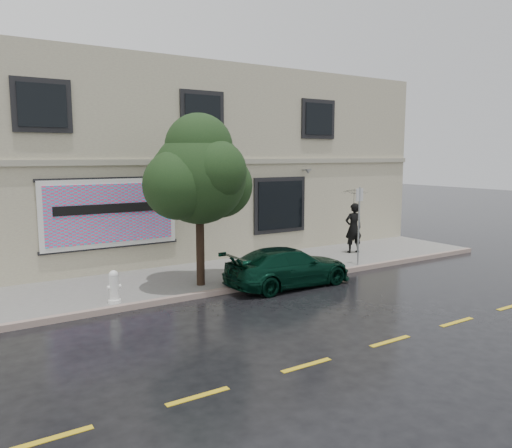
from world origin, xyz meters
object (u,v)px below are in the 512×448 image
street_tree (199,178)px  fire_hydrant (114,287)px  pedestrian (353,228)px  car (288,267)px

street_tree → fire_hydrant: street_tree is taller
street_tree → fire_hydrant: size_ratio=5.27×
pedestrian → fire_hydrant: bearing=23.6°
pedestrian → fire_hydrant: pedestrian is taller
car → street_tree: 3.67m
street_tree → fire_hydrant: bearing=-171.3°
pedestrian → street_tree: size_ratio=0.43×
car → fire_hydrant: 5.00m
car → street_tree: size_ratio=0.90×
car → pedestrian: 5.13m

